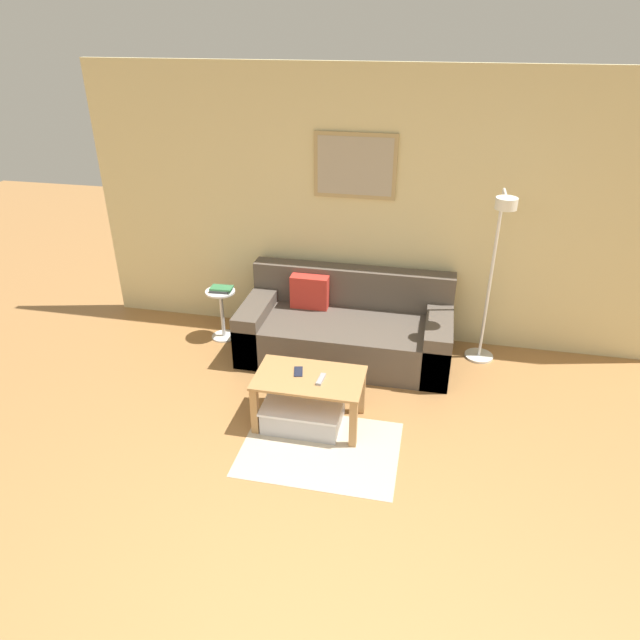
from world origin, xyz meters
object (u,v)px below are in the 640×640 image
object	(u,v)px
coffee_table	(309,387)
cell_phone	(298,372)
side_table	(222,310)
book_stack	(221,289)
storage_bin	(303,413)
couch	(346,328)
floor_lamp	(495,265)
remote_control	(321,379)

from	to	relation	value
coffee_table	cell_phone	xyz separation A→B (m)	(-0.10, 0.05, 0.09)
side_table	book_stack	size ratio (longest dim) A/B	2.32
coffee_table	side_table	world-z (taller)	side_table
coffee_table	storage_bin	distance (m)	0.24
coffee_table	side_table	distance (m)	1.64
couch	cell_phone	distance (m)	1.10
couch	coffee_table	size ratio (longest dim) A/B	2.31
floor_lamp	book_stack	size ratio (longest dim) A/B	7.36
book_stack	cell_phone	bearing A→B (deg)	-46.68
couch	floor_lamp	bearing A→B (deg)	1.50
coffee_table	storage_bin	world-z (taller)	coffee_table
storage_bin	book_stack	distance (m)	1.69
floor_lamp	side_table	distance (m)	2.62
coffee_table	side_table	bearing A→B (deg)	135.02
storage_bin	cell_phone	xyz separation A→B (m)	(-0.06, 0.08, 0.33)
coffee_table	storage_bin	size ratio (longest dim) A/B	1.35
book_stack	side_table	bearing A→B (deg)	-157.03
floor_lamp	book_stack	xyz separation A→B (m)	(-2.51, 0.01, -0.47)
couch	storage_bin	size ratio (longest dim) A/B	3.12
cell_phone	couch	bearing A→B (deg)	66.74
couch	coffee_table	bearing A→B (deg)	-95.05
couch	book_stack	xyz separation A→B (m)	(-1.25, 0.05, 0.28)
coffee_table	cell_phone	size ratio (longest dim) A/B	6.01
floor_lamp	book_stack	bearing A→B (deg)	179.68
storage_bin	book_stack	world-z (taller)	book_stack
storage_bin	floor_lamp	size ratio (longest dim) A/B	0.38
remote_control	storage_bin	bearing A→B (deg)	-173.04
floor_lamp	side_table	xyz separation A→B (m)	(-2.52, 0.01, -0.70)
side_table	cell_phone	size ratio (longest dim) A/B	3.68
storage_bin	book_stack	size ratio (longest dim) A/B	2.80
floor_lamp	side_table	size ratio (longest dim) A/B	3.17
couch	cell_phone	world-z (taller)	couch
coffee_table	side_table	xyz separation A→B (m)	(-1.16, 1.16, -0.03)
couch	book_stack	distance (m)	1.28
coffee_table	floor_lamp	bearing A→B (deg)	40.18
coffee_table	storage_bin	xyz separation A→B (m)	(-0.04, -0.03, -0.23)
storage_bin	side_table	size ratio (longest dim) A/B	1.20
couch	storage_bin	xyz separation A→B (m)	(-0.14, -1.15, -0.16)
couch	cell_phone	xyz separation A→B (m)	(-0.20, -1.07, 0.17)
couch	side_table	distance (m)	1.26
couch	side_table	size ratio (longest dim) A/B	3.76
floor_lamp	cell_phone	size ratio (longest dim) A/B	11.66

